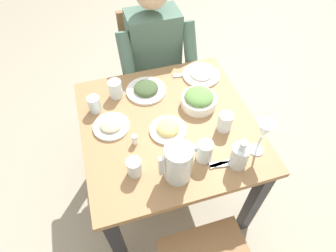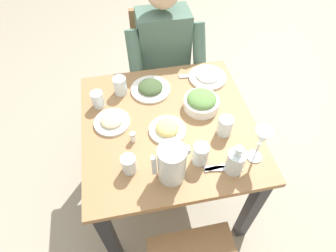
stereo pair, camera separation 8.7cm
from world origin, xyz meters
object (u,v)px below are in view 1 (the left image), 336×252
at_px(water_glass_near_right, 225,122).
at_px(salt_shaker, 135,139).
at_px(chair_near, 151,64).
at_px(water_glass_by_pitcher, 134,167).
at_px(water_glass_near_left, 116,89).
at_px(oil_carafe, 239,157).
at_px(plate_fries, 168,129).
at_px(water_glass_far_right, 205,151).
at_px(plate_yoghurt, 201,74).
at_px(salad_bowl, 199,99).
at_px(plate_beans, 111,125).
at_px(water_glass_far_left, 94,104).
at_px(dining_table, 168,138).
at_px(diner_near, 158,65).
at_px(wine_glass, 264,131).
at_px(water_pitcher, 178,163).
at_px(plate_dolmas, 146,89).

xyz_separation_m(water_glass_near_right, salt_shaker, (0.44, -0.04, -0.02)).
relative_size(chair_near, water_glass_by_pitcher, 9.73).
relative_size(water_glass_near_left, oil_carafe, 0.61).
height_order(plate_fries, water_glass_far_right, water_glass_far_right).
bearing_deg(water_glass_near_right, salt_shaker, -4.86).
bearing_deg(chair_near, plate_yoghurt, 113.68).
bearing_deg(oil_carafe, plate_fries, -48.15).
xyz_separation_m(salad_bowl, plate_beans, (0.47, 0.02, -0.03)).
height_order(water_glass_far_left, water_glass_near_right, water_glass_near_right).
bearing_deg(water_glass_far_left, water_glass_far_right, 134.53).
relative_size(dining_table, salt_shaker, 16.08).
bearing_deg(diner_near, wine_glass, 107.32).
distance_m(water_pitcher, salt_shaker, 0.27).
bearing_deg(water_glass_near_right, water_glass_far_right, 40.54).
xyz_separation_m(chair_near, salt_shaker, (0.28, 0.82, 0.24)).
height_order(plate_fries, water_glass_far_left, water_glass_far_left).
xyz_separation_m(plate_dolmas, water_glass_near_right, (-0.31, 0.37, 0.03)).
height_order(water_glass_far_right, oil_carafe, oil_carafe).
distance_m(water_glass_far_right, water_glass_near_left, 0.60).
height_order(diner_near, salt_shaker, diner_near).
xyz_separation_m(water_pitcher, water_glass_near_left, (0.17, -0.57, -0.05)).
xyz_separation_m(plate_yoghurt, oil_carafe, (0.06, 0.61, 0.04)).
relative_size(water_glass_far_left, water_glass_near_left, 0.90).
bearing_deg(chair_near, oil_carafe, 97.30).
relative_size(water_pitcher, oil_carafe, 1.16).
xyz_separation_m(water_glass_near_left, wine_glass, (-0.56, 0.55, 0.09)).
bearing_deg(water_glass_far_left, plate_yoghurt, -171.10).
height_order(diner_near, oil_carafe, diner_near).
height_order(chair_near, oil_carafe, chair_near).
relative_size(plate_beans, water_glass_near_right, 1.84).
relative_size(chair_near, diner_near, 0.75).
bearing_deg(plate_beans, plate_dolmas, -138.70).
bearing_deg(plate_yoghurt, water_glass_far_right, 70.15).
relative_size(water_glass_near_left, wine_glass, 0.51).
height_order(plate_beans, water_glass_far_right, water_glass_far_right).
bearing_deg(water_glass_far_right, water_pitcher, 18.63).
bearing_deg(plate_fries, plate_yoghurt, -131.92).
xyz_separation_m(water_glass_by_pitcher, oil_carafe, (-0.45, 0.09, 0.01)).
relative_size(wine_glass, salt_shaker, 3.63).
distance_m(plate_beans, water_glass_by_pitcher, 0.30).
xyz_separation_m(water_pitcher, water_glass_by_pitcher, (0.18, -0.06, -0.05)).
xyz_separation_m(chair_near, water_glass_near_left, (0.31, 0.47, 0.26)).
bearing_deg(salt_shaker, diner_near, -114.63).
height_order(water_glass_by_pitcher, water_glass_near_left, water_glass_near_left).
distance_m(water_pitcher, plate_beans, 0.43).
relative_size(chair_near, plate_dolmas, 3.98).
distance_m(water_pitcher, plate_yoghurt, 0.68).
distance_m(plate_beans, water_glass_far_left, 0.15).
distance_m(plate_fries, water_glass_near_left, 0.38).
height_order(plate_beans, water_glass_by_pitcher, water_glass_by_pitcher).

